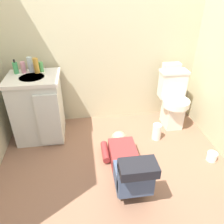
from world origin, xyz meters
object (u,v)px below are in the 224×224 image
at_px(paper_towel_roll, 157,132).
at_px(person_plumber, 127,164).
at_px(toilet_paper_roll, 212,156).
at_px(bottle_green, 41,67).
at_px(bottle_clear, 30,65).
at_px(toilet, 173,100).
at_px(vanity_cabinet, 38,107).
at_px(bottle_amber, 36,66).
at_px(soap_dispenser, 16,68).
at_px(bottle_pink, 23,67).
at_px(tissue_box, 172,67).
at_px(faucet, 33,68).

bearing_deg(paper_towel_roll, person_plumber, -131.09).
bearing_deg(toilet_paper_roll, bottle_green, 153.98).
height_order(bottle_clear, paper_towel_roll, bottle_clear).
distance_m(toilet, person_plumber, 1.21).
distance_m(vanity_cabinet, bottle_amber, 0.50).
relative_size(bottle_clear, paper_towel_roll, 0.83).
bearing_deg(soap_dispenser, toilet_paper_roll, -22.39).
height_order(toilet, person_plumber, toilet).
distance_m(bottle_pink, paper_towel_roll, 1.79).
xyz_separation_m(bottle_pink, bottle_amber, (0.16, -0.03, 0.02)).
xyz_separation_m(vanity_cabinet, paper_towel_roll, (1.44, -0.28, -0.31)).
bearing_deg(vanity_cabinet, toilet_paper_roll, -21.21).
relative_size(vanity_cabinet, bottle_pink, 6.33).
distance_m(vanity_cabinet, paper_towel_roll, 1.50).
bearing_deg(toilet_paper_roll, tissue_box, 105.43).
height_order(soap_dispenser, bottle_clear, bottle_clear).
height_order(bottle_pink, bottle_amber, bottle_amber).
xyz_separation_m(vanity_cabinet, bottle_amber, (0.04, 0.11, 0.49)).
relative_size(bottle_green, toilet_paper_roll, 1.04).
distance_m(vanity_cabinet, bottle_clear, 0.52).
height_order(person_plumber, bottle_green, bottle_green).
bearing_deg(vanity_cabinet, tissue_box, 4.26).
bearing_deg(tissue_box, bottle_amber, -179.31).
bearing_deg(tissue_box, toilet_paper_roll, -74.57).
xyz_separation_m(bottle_green, toilet_paper_roll, (1.85, -0.90, -0.83)).
relative_size(person_plumber, bottle_pink, 8.22).
xyz_separation_m(tissue_box, toilet_paper_roll, (0.24, -0.88, -0.75)).
relative_size(toilet, toilet_paper_roll, 6.82).
relative_size(vanity_cabinet, bottle_amber, 4.66).
distance_m(tissue_box, paper_towel_roll, 0.85).
distance_m(bottle_amber, toilet_paper_roll, 2.25).
bearing_deg(bottle_amber, bottle_clear, 145.24).
bearing_deg(faucet, bottle_green, 2.79).
bearing_deg(bottle_clear, bottle_amber, -34.76).
relative_size(bottle_clear, bottle_green, 1.52).
distance_m(bottle_clear, paper_towel_roll, 1.74).
bearing_deg(faucet, person_plumber, -46.64).
xyz_separation_m(faucet, tissue_box, (1.70, -0.02, -0.07)).
height_order(soap_dispenser, paper_towel_roll, soap_dispenser).
bearing_deg(vanity_cabinet, paper_towel_roll, -11.11).
height_order(toilet, bottle_pink, bottle_pink).
xyz_separation_m(bottle_clear, bottle_amber, (0.08, -0.05, 0.00)).
xyz_separation_m(faucet, person_plumber, (0.95, -1.00, -0.69)).
bearing_deg(bottle_green, soap_dispenser, -175.04).
relative_size(vanity_cabinet, bottle_green, 7.16).
distance_m(person_plumber, paper_towel_roll, 0.76).
relative_size(toilet, vanity_cabinet, 0.91).
height_order(soap_dispenser, toilet_paper_roll, soap_dispenser).
bearing_deg(person_plumber, vanity_cabinet, 137.76).
distance_m(soap_dispenser, bottle_amber, 0.24).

